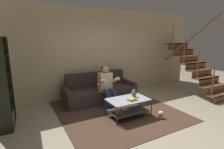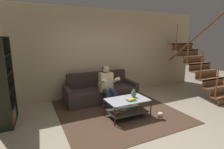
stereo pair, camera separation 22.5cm
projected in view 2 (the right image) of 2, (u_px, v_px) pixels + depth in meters
The scene contains 11 objects.
ground at pixel (138, 124), 4.05m from camera, with size 16.80×16.80×0.00m, color #B5A68E.
back_partition at pixel (98, 53), 5.92m from camera, with size 8.40×0.12×2.90m, color #CAB48C.
staircase_run at pixel (200, 66), 6.02m from camera, with size 1.07×2.21×2.67m.
couch at pixel (101, 91), 5.55m from camera, with size 2.25×0.86×0.87m.
person_seated_center at pixel (108, 85), 5.03m from camera, with size 0.50×0.58×1.17m.
coffee_table at pixel (127, 105), 4.33m from camera, with size 1.03×0.63×0.47m.
area_rug at pixel (114, 109), 4.89m from camera, with size 3.02×3.38×0.01m.
vase at pixel (134, 94), 4.43m from camera, with size 0.13×0.13×0.20m.
book_stack at pixel (131, 100), 4.21m from camera, with size 0.22×0.18×0.05m.
bookshelf at pixel (2, 93), 3.90m from camera, with size 0.39×0.91×1.98m.
popcorn_tub at pixel (160, 116), 4.23m from camera, with size 0.12×0.12×0.19m.
Camera 2 is at (-2.18, -3.09, 1.95)m, focal length 28.00 mm.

